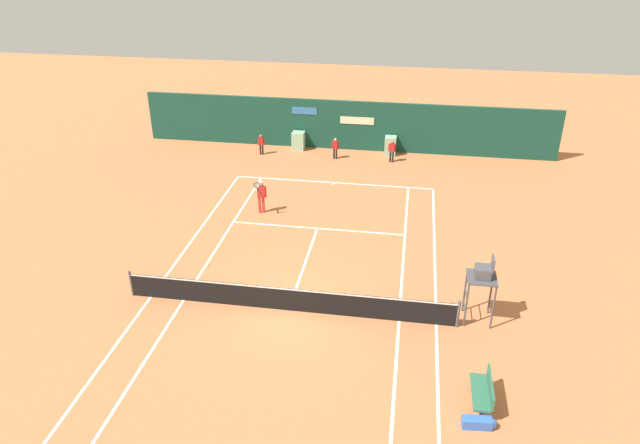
# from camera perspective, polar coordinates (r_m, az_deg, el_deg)

# --- Properties ---
(ground_plane) EXTENTS (80.00, 80.00, 0.01)m
(ground_plane) POSITION_cam_1_polar(r_m,az_deg,el_deg) (22.03, -2.77, -7.69)
(ground_plane) COLOR #C67042
(tennis_net) EXTENTS (12.10, 0.10, 1.07)m
(tennis_net) POSITION_cam_1_polar(r_m,az_deg,el_deg) (21.28, -3.11, -7.45)
(tennis_net) COLOR #4C4C51
(tennis_net) RESTS_ON ground_plane
(sponsor_back_wall) EXTENTS (25.00, 1.02, 3.01)m
(sponsor_back_wall) POSITION_cam_1_polar(r_m,az_deg,el_deg) (36.00, 2.51, 9.29)
(sponsor_back_wall) COLOR #144233
(sponsor_back_wall) RESTS_ON ground_plane
(umpire_chair) EXTENTS (1.00, 1.00, 2.59)m
(umpire_chair) POSITION_cam_1_polar(r_m,az_deg,el_deg) (20.85, 15.52, -5.21)
(umpire_chair) COLOR #47474C
(umpire_chair) RESTS_ON ground_plane
(player_bench) EXTENTS (0.54, 1.54, 0.88)m
(player_bench) POSITION_cam_1_polar(r_m,az_deg,el_deg) (18.31, 15.67, -15.49)
(player_bench) COLOR #38383D
(player_bench) RESTS_ON ground_plane
(equipment_bag) EXTENTS (0.98, 0.37, 0.32)m
(equipment_bag) POSITION_cam_1_polar(r_m,az_deg,el_deg) (17.85, 15.32, -18.33)
(equipment_bag) COLOR blue
(equipment_bag) RESTS_ON ground_plane
(player_on_baseline) EXTENTS (0.50, 0.83, 1.85)m
(player_on_baseline) POSITION_cam_1_polar(r_m,az_deg,el_deg) (28.08, -5.77, 2.71)
(player_on_baseline) COLOR red
(player_on_baseline) RESTS_ON ground_plane
(ball_kid_centre_post) EXTENTS (0.44, 0.21, 1.31)m
(ball_kid_centre_post) POSITION_cam_1_polar(r_m,az_deg,el_deg) (34.39, 7.02, 7.00)
(ball_kid_centre_post) COLOR black
(ball_kid_centre_post) RESTS_ON ground_plane
(ball_kid_left_post) EXTENTS (0.41, 0.17, 1.24)m
(ball_kid_left_post) POSITION_cam_1_polar(r_m,az_deg,el_deg) (35.50, -5.74, 7.65)
(ball_kid_left_post) COLOR black
(ball_kid_left_post) RESTS_ON ground_plane
(ball_kid_right_post) EXTENTS (0.42, 0.18, 1.26)m
(ball_kid_right_post) POSITION_cam_1_polar(r_m,az_deg,el_deg) (34.66, 1.50, 7.31)
(ball_kid_right_post) COLOR black
(ball_kid_right_post) RESTS_ON ground_plane
(tennis_ball_by_sideline) EXTENTS (0.07, 0.07, 0.07)m
(tennis_ball_by_sideline) POSITION_cam_1_polar(r_m,az_deg,el_deg) (25.02, -6.15, -3.06)
(tennis_ball_by_sideline) COLOR #CCE033
(tennis_ball_by_sideline) RESTS_ON ground_plane
(tennis_ball_mid_court) EXTENTS (0.07, 0.07, 0.07)m
(tennis_ball_mid_court) POSITION_cam_1_polar(r_m,az_deg,el_deg) (27.65, -7.66, 0.00)
(tennis_ball_mid_court) COLOR #CCE033
(tennis_ball_mid_court) RESTS_ON ground_plane
(tennis_ball_near_service_line) EXTENTS (0.07, 0.07, 0.07)m
(tennis_ball_near_service_line) POSITION_cam_1_polar(r_m,az_deg,el_deg) (24.50, -10.86, -4.15)
(tennis_ball_near_service_line) COLOR #CCE033
(tennis_ball_near_service_line) RESTS_ON ground_plane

